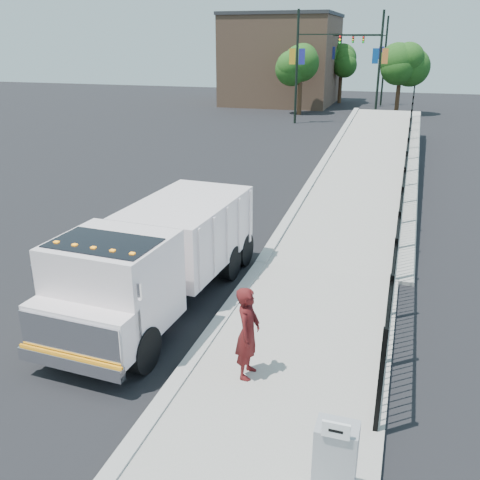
% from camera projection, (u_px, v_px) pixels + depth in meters
% --- Properties ---
extents(ground, '(120.00, 120.00, 0.00)m').
position_uv_depth(ground, '(211.00, 338.00, 11.34)').
color(ground, black).
rests_on(ground, ground).
extents(sidewalk, '(3.55, 12.00, 0.12)m').
position_uv_depth(sidewalk, '(276.00, 413.00, 8.99)').
color(sidewalk, '#9E998E').
rests_on(sidewalk, ground).
extents(curb, '(0.30, 12.00, 0.16)m').
position_uv_depth(curb, '(171.00, 391.00, 9.53)').
color(curb, '#ADAAA3').
rests_on(curb, ground).
extents(ramp, '(3.95, 24.06, 3.19)m').
position_uv_depth(ramp, '(373.00, 175.00, 25.02)').
color(ramp, '#9E998E').
rests_on(ramp, ground).
extents(iron_fence, '(0.10, 28.00, 1.80)m').
position_uv_depth(iron_fence, '(404.00, 178.00, 20.73)').
color(iron_fence, black).
rests_on(iron_fence, ground).
extents(truck, '(2.60, 7.05, 2.38)m').
position_uv_depth(truck, '(157.00, 255.00, 12.20)').
color(truck, black).
rests_on(truck, ground).
extents(worker, '(0.43, 0.65, 1.77)m').
position_uv_depth(worker, '(248.00, 333.00, 9.61)').
color(worker, '#501213').
rests_on(worker, sidewalk).
extents(utility_cabinet, '(0.55, 0.40, 1.25)m').
position_uv_depth(utility_cabinet, '(335.00, 465.00, 6.97)').
color(utility_cabinet, gray).
rests_on(utility_cabinet, sidewalk).
extents(arrow_sign, '(0.35, 0.04, 0.22)m').
position_uv_depth(arrow_sign, '(336.00, 430.00, 6.52)').
color(arrow_sign, white).
rests_on(arrow_sign, utility_cabinet).
extents(light_pole_0, '(3.77, 0.22, 8.00)m').
position_uv_depth(light_pole_0, '(301.00, 63.00, 38.95)').
color(light_pole_0, black).
rests_on(light_pole_0, ground).
extents(light_pole_1, '(3.78, 0.22, 8.00)m').
position_uv_depth(light_pole_1, '(375.00, 62.00, 40.16)').
color(light_pole_1, black).
rests_on(light_pole_1, ground).
extents(light_pole_2, '(3.77, 0.22, 8.00)m').
position_uv_depth(light_pole_2, '(332.00, 58.00, 49.15)').
color(light_pole_2, black).
rests_on(light_pole_2, ground).
extents(light_pole_3, '(3.78, 0.22, 8.00)m').
position_uv_depth(light_pole_3, '(381.00, 58.00, 50.04)').
color(light_pole_3, black).
rests_on(light_pole_3, ground).
extents(tree_0, '(3.07, 3.07, 5.54)m').
position_uv_depth(tree_0, '(301.00, 65.00, 43.77)').
color(tree_0, '#382314').
rests_on(tree_0, ground).
extents(tree_1, '(2.88, 2.88, 5.44)m').
position_uv_depth(tree_1, '(401.00, 66.00, 43.78)').
color(tree_1, '#382314').
rests_on(tree_1, ground).
extents(tree_2, '(2.80, 2.80, 5.40)m').
position_uv_depth(tree_2, '(342.00, 61.00, 52.05)').
color(tree_2, '#382314').
rests_on(tree_2, ground).
extents(building, '(10.00, 10.00, 8.00)m').
position_uv_depth(building, '(282.00, 61.00, 51.75)').
color(building, '#8C664C').
rests_on(building, ground).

